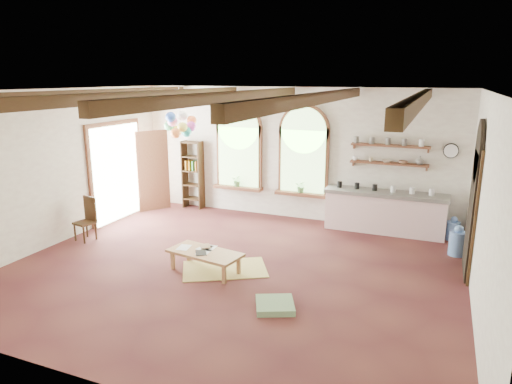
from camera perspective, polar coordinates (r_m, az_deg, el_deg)
The scene contains 27 objects.
floor at distance 8.50m, azimuth -3.01°, elevation -9.59°, with size 8.00×8.00×0.00m, color #5C2C26.
ceiling_beams at distance 7.79m, azimuth -3.31°, elevation 11.79°, with size 6.20×6.80×0.18m, color #3D2813, non-canonical shape.
window_left at distance 11.61m, azimuth -2.17°, elevation 5.29°, with size 1.30×0.28×2.20m.
window_right at distance 11.03m, azimuth 5.93°, elevation 4.75°, with size 1.30×0.28×2.20m.
left_doorway at distance 11.67m, azimuth -17.02°, elevation 2.32°, with size 0.10×1.90×2.50m, color brown.
right_doorway at distance 8.85m, azimuth 25.34°, elevation -2.43°, with size 0.10×1.30×2.40m, color black.
kitchen_counter at distance 10.69m, azimuth 15.77°, elevation -2.38°, with size 2.68×0.62×0.94m.
wall_shelf_lower at distance 10.62m, azimuth 16.27°, elevation 3.45°, with size 1.70×0.24×0.04m, color brown.
wall_shelf_upper at distance 10.56m, azimuth 16.42°, elevation 5.58°, with size 1.70×0.24×0.04m, color brown.
wall_clock at distance 10.58m, azimuth 23.19°, elevation 4.76°, with size 0.32×0.32×0.04m, color black.
bookshelf at distance 12.24m, azimuth -7.90°, elevation 2.14°, with size 0.53×0.32×1.80m.
coffee_table at distance 8.30m, azimuth -6.40°, elevation -7.70°, with size 1.43×0.84×0.38m.
side_chair at distance 10.50m, azimuth -20.48°, elevation -4.21°, with size 0.43×0.43×0.94m.
floor_mat at distance 8.48m, azimuth -3.94°, elevation -9.58°, with size 1.51×0.93×0.02m, color #D0BF68.
floor_cushion at distance 7.16m, azimuth 2.38°, elevation -13.94°, with size 0.57×0.57×0.10m, color #6D9164.
water_jug_a at distance 10.71m, azimuth 23.40°, elevation -4.37°, with size 0.27×0.27×0.53m.
water_jug_b at distance 9.85m, azimuth 23.88°, elevation -5.77°, with size 0.32×0.32×0.62m.
balloon_cluster at distance 11.01m, azimuth -9.49°, elevation 8.27°, with size 0.79×0.87×1.15m.
table_book at distance 8.49m, azimuth -6.96°, elevation -6.81°, with size 0.17×0.25×0.02m, color olive.
tablet at distance 8.22m, azimuth -6.90°, elevation -7.56°, with size 0.18×0.26×0.01m, color black.
potted_plant_left at distance 11.66m, azimuth -2.35°, elevation 1.42°, with size 0.27×0.23×0.30m, color #598C4C.
potted_plant_right at distance 11.08m, azimuth 5.67°, elevation 0.68°, with size 0.27×0.23×0.30m, color #598C4C.
shelf_cup_a at distance 10.71m, azimuth 12.30°, elevation 4.15°, with size 0.12×0.10×0.10m, color white.
shelf_cup_b at distance 10.65m, azimuth 14.15°, elevation 3.99°, with size 0.10×0.10×0.09m, color beige.
shelf_bowl_a at distance 10.62m, azimuth 16.02°, elevation 3.72°, with size 0.22×0.22×0.05m, color beige.
shelf_bowl_b at distance 10.58m, azimuth 17.90°, elevation 3.58°, with size 0.20×0.20×0.06m, color #8C664C.
shelf_vase at distance 10.55m, azimuth 19.82°, elevation 3.75°, with size 0.18×0.18×0.19m, color slate.
Camera 1 is at (3.35, -7.02, 3.42)m, focal length 32.00 mm.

